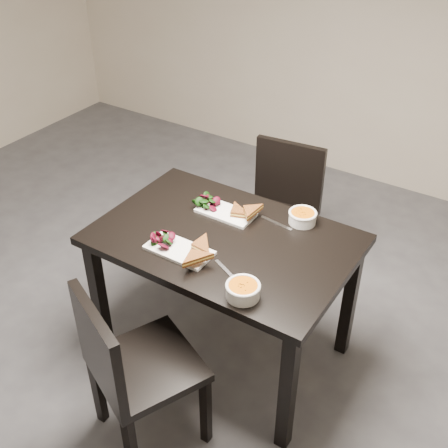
{
  "coord_description": "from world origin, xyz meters",
  "views": [
    {
      "loc": [
        1.62,
        -1.46,
        2.28
      ],
      "look_at": [
        0.47,
        0.31,
        0.82
      ],
      "focal_mm": 44.73,
      "sensor_mm": 36.0,
      "label": 1
    }
  ],
  "objects_px": {
    "table": "(224,253)",
    "soup_bowl_near": "(243,290)",
    "chair_near": "(129,365)",
    "chair_far": "(281,206)",
    "plate_far": "(226,213)",
    "soup_bowl_far": "(303,216)",
    "plate_near": "(179,250)"
  },
  "relations": [
    {
      "from": "soup_bowl_far",
      "to": "soup_bowl_near",
      "type": "bearing_deg",
      "value": -86.78
    },
    {
      "from": "table",
      "to": "soup_bowl_near",
      "type": "distance_m",
      "value": 0.45
    },
    {
      "from": "plate_far",
      "to": "soup_bowl_far",
      "type": "bearing_deg",
      "value": 21.3
    },
    {
      "from": "plate_near",
      "to": "plate_far",
      "type": "bearing_deg",
      "value": 88.46
    },
    {
      "from": "chair_near",
      "to": "chair_far",
      "type": "relative_size",
      "value": 1.0
    },
    {
      "from": "table",
      "to": "soup_bowl_far",
      "type": "xyz_separation_m",
      "value": [
        0.26,
        0.3,
        0.13
      ]
    },
    {
      "from": "chair_far",
      "to": "soup_bowl_far",
      "type": "height_order",
      "value": "chair_far"
    },
    {
      "from": "table",
      "to": "plate_far",
      "type": "distance_m",
      "value": 0.22
    },
    {
      "from": "plate_near",
      "to": "soup_bowl_near",
      "type": "xyz_separation_m",
      "value": [
        0.4,
        -0.1,
        0.03
      ]
    },
    {
      "from": "chair_near",
      "to": "soup_bowl_near",
      "type": "height_order",
      "value": "chair_near"
    },
    {
      "from": "table",
      "to": "soup_bowl_far",
      "type": "height_order",
      "value": "soup_bowl_far"
    },
    {
      "from": "chair_near",
      "to": "soup_bowl_near",
      "type": "bearing_deg",
      "value": 72.65
    },
    {
      "from": "plate_far",
      "to": "soup_bowl_far",
      "type": "xyz_separation_m",
      "value": [
        0.35,
        0.14,
        0.03
      ]
    },
    {
      "from": "chair_near",
      "to": "soup_bowl_near",
      "type": "distance_m",
      "value": 0.57
    },
    {
      "from": "plate_near",
      "to": "plate_far",
      "type": "xyz_separation_m",
      "value": [
        0.01,
        0.37,
        -0.0
      ]
    },
    {
      "from": "plate_near",
      "to": "plate_far",
      "type": "height_order",
      "value": "same"
    },
    {
      "from": "chair_near",
      "to": "chair_far",
      "type": "bearing_deg",
      "value": 116.49
    },
    {
      "from": "chair_near",
      "to": "chair_far",
      "type": "distance_m",
      "value": 1.42
    },
    {
      "from": "chair_far",
      "to": "plate_far",
      "type": "bearing_deg",
      "value": -97.65
    },
    {
      "from": "table",
      "to": "soup_bowl_near",
      "type": "bearing_deg",
      "value": -46.75
    },
    {
      "from": "chair_far",
      "to": "plate_far",
      "type": "xyz_separation_m",
      "value": [
        -0.01,
        -0.59,
        0.27
      ]
    },
    {
      "from": "chair_near",
      "to": "plate_near",
      "type": "xyz_separation_m",
      "value": [
        -0.07,
        0.46,
        0.27
      ]
    },
    {
      "from": "soup_bowl_near",
      "to": "plate_near",
      "type": "bearing_deg",
      "value": 165.75
    },
    {
      "from": "chair_far",
      "to": "soup_bowl_near",
      "type": "height_order",
      "value": "chair_far"
    },
    {
      "from": "table",
      "to": "soup_bowl_far",
      "type": "distance_m",
      "value": 0.42
    },
    {
      "from": "plate_far",
      "to": "soup_bowl_far",
      "type": "relative_size",
      "value": 2.09
    },
    {
      "from": "soup_bowl_far",
      "to": "chair_far",
      "type": "bearing_deg",
      "value": 127.1
    },
    {
      "from": "chair_near",
      "to": "plate_near",
      "type": "relative_size",
      "value": 2.78
    },
    {
      "from": "table",
      "to": "plate_near",
      "type": "height_order",
      "value": "plate_near"
    },
    {
      "from": "table",
      "to": "soup_bowl_near",
      "type": "xyz_separation_m",
      "value": [
        0.29,
        -0.31,
        0.14
      ]
    },
    {
      "from": "plate_near",
      "to": "soup_bowl_near",
      "type": "relative_size",
      "value": 2.11
    },
    {
      "from": "plate_near",
      "to": "plate_far",
      "type": "relative_size",
      "value": 1.06
    }
  ]
}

